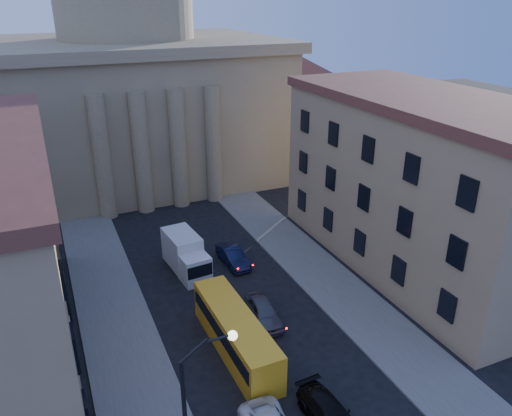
{
  "coord_description": "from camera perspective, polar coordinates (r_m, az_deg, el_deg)",
  "views": [
    {
      "loc": [
        -11.25,
        -8.23,
        21.94
      ],
      "look_at": [
        0.97,
        19.55,
        8.88
      ],
      "focal_mm": 35.0,
      "sensor_mm": 36.0,
      "label": 1
    }
  ],
  "objects": [
    {
      "name": "sidewalk_left",
      "position": [
        34.26,
        -14.23,
        -17.25
      ],
      "size": [
        5.0,
        60.0,
        0.15
      ],
      "primitive_type": "cube",
      "color": "#5A5752",
      "rests_on": "ground"
    },
    {
      "name": "building_right",
      "position": [
        43.85,
        18.22,
        2.74
      ],
      "size": [
        11.6,
        26.6,
        14.7
      ],
      "color": "#9F865D",
      "rests_on": "ground"
    },
    {
      "name": "car_right_mid",
      "position": [
        29.94,
        8.43,
        -22.25
      ],
      "size": [
        2.27,
        4.91,
        1.39
      ],
      "primitive_type": "imported",
      "rotation": [
        0.0,
        0.0,
        0.07
      ],
      "color": "black",
      "rests_on": "ground"
    },
    {
      "name": "city_bus",
      "position": [
        33.72,
        -2.35,
        -14.01
      ],
      "size": [
        2.52,
        10.12,
        2.84
      ],
      "rotation": [
        0.0,
        0.0,
        0.02
      ],
      "color": "#F2A81A",
      "rests_on": "ground"
    },
    {
      "name": "sidewalk_right",
      "position": [
        39.45,
        11.2,
        -10.9
      ],
      "size": [
        5.0,
        60.0,
        0.15
      ],
      "primitive_type": "cube",
      "color": "#5A5752",
      "rests_on": "ground"
    },
    {
      "name": "street_lamp",
      "position": [
        23.64,
        -6.83,
        -21.71
      ],
      "size": [
        2.62,
        0.44,
        8.83
      ],
      "color": "black",
      "rests_on": "ground"
    },
    {
      "name": "box_truck",
      "position": [
        42.96,
        -8.0,
        -5.35
      ],
      "size": [
        2.86,
        6.05,
        3.22
      ],
      "rotation": [
        0.0,
        0.0,
        0.1
      ],
      "color": "silver",
      "rests_on": "ground"
    },
    {
      "name": "car_right_distant",
      "position": [
        43.98,
        -2.65,
        -5.55
      ],
      "size": [
        1.76,
        4.6,
        1.5
      ],
      "primitive_type": "imported",
      "rotation": [
        0.0,
        0.0,
        0.04
      ],
      "color": "black",
      "rests_on": "ground"
    },
    {
      "name": "church",
      "position": [
        65.46,
        -13.96,
        13.77
      ],
      "size": [
        68.02,
        28.76,
        36.6
      ],
      "color": "#887353",
      "rests_on": "ground"
    },
    {
      "name": "car_right_far",
      "position": [
        36.84,
        0.87,
        -11.77
      ],
      "size": [
        2.32,
        4.77,
        1.57
      ],
      "primitive_type": "imported",
      "rotation": [
        0.0,
        0.0,
        -0.1
      ],
      "color": "#4B4B50",
      "rests_on": "ground"
    }
  ]
}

